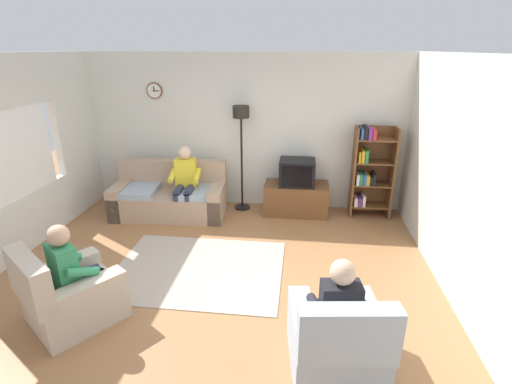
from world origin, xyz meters
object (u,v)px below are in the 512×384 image
object	(u,v)px
armchair_near_bookshelf	(337,342)
person_in_right_armchair	(337,306)
bookshelf	(369,170)
person_on_couch	(185,179)
floor_lamp	(241,130)
couch	(170,197)
armchair_near_window	(70,297)
person_in_left_armchair	(74,267)
tv	(297,172)
tv_stand	(296,198)

from	to	relation	value
armchair_near_bookshelf	person_in_right_armchair	world-z (taller)	person_in_right_armchair
bookshelf	person_on_couch	distance (m)	3.11
person_on_couch	person_in_right_armchair	world-z (taller)	person_on_couch
floor_lamp	bookshelf	bearing A→B (deg)	-0.74
bookshelf	couch	bearing A→B (deg)	-173.56
armchair_near_window	floor_lamp	bearing A→B (deg)	67.59
armchair_near_window	armchair_near_bookshelf	xyz separation A→B (m)	(2.75, -0.33, 0.00)
couch	person_in_left_armchair	size ratio (longest dim) A/B	1.74
armchair_near_window	person_in_right_armchair	world-z (taller)	person_in_right_armchair
bookshelf	person_on_couch	bearing A→B (deg)	-170.88
armchair_near_window	person_in_right_armchair	distance (m)	2.77
armchair_near_bookshelf	tv	bearing A→B (deg)	97.26
tv_stand	tv	distance (m)	0.49
bookshelf	person_in_right_armchair	bearing A→B (deg)	-102.81
couch	person_on_couch	world-z (taller)	person_on_couch
armchair_near_bookshelf	person_on_couch	world-z (taller)	person_on_couch
armchair_near_window	person_on_couch	distance (m)	2.79
tv	bookshelf	size ratio (longest dim) A/B	0.38
person_in_left_armchair	armchair_near_window	bearing A→B (deg)	-126.31
couch	bookshelf	world-z (taller)	bookshelf
couch	armchair_near_window	xyz separation A→B (m)	(-0.13, -2.83, -0.02)
tv_stand	floor_lamp	distance (m)	1.53
armchair_near_bookshelf	bookshelf	bearing A→B (deg)	77.67
bookshelf	person_in_right_armchair	distance (m)	3.55
bookshelf	armchair_near_bookshelf	size ratio (longest dim) A/B	1.62
person_on_couch	armchair_near_window	bearing A→B (deg)	-99.43
person_on_couch	tv	bearing A→B (deg)	12.09
tv	floor_lamp	distance (m)	1.20
tv_stand	armchair_near_window	distance (m)	3.90
armchair_near_bookshelf	person_on_couch	size ratio (longest dim) A/B	0.79
tv_stand	floor_lamp	xyz separation A→B (m)	(-0.97, 0.10, 1.18)
tv_stand	person_on_couch	size ratio (longest dim) A/B	0.89
couch	tv	xyz separation A→B (m)	(2.18, 0.29, 0.45)
tv	couch	bearing A→B (deg)	-172.48
couch	person_in_right_armchair	bearing A→B (deg)	-49.66
floor_lamp	armchair_near_window	bearing A→B (deg)	-112.41
person_in_left_armchair	tv	bearing A→B (deg)	53.48
couch	person_on_couch	size ratio (longest dim) A/B	1.57
person_in_left_armchair	person_in_right_armchair	distance (m)	2.70
tv	person_in_left_armchair	bearing A→B (deg)	-126.52
tv_stand	armchair_near_window	xyz separation A→B (m)	(-2.31, -3.14, 0.02)
tv_stand	armchair_near_window	size ratio (longest dim) A/B	0.93
tv_stand	armchair_near_bookshelf	world-z (taller)	armchair_near_bookshelf
armchair_near_window	person_in_left_armchair	distance (m)	0.33
armchair_near_bookshelf	person_in_right_armchair	distance (m)	0.33
person_in_right_armchair	floor_lamp	bearing A→B (deg)	111.89
bookshelf	armchair_near_window	bearing A→B (deg)	-137.63
tv	person_in_left_armchair	world-z (taller)	person_in_left_armchair
person_on_couch	person_in_left_armchair	world-z (taller)	person_on_couch
tv	armchair_near_bookshelf	bearing A→B (deg)	-82.74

